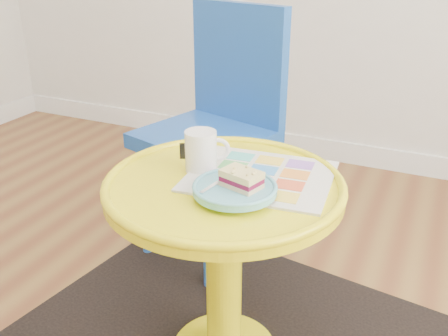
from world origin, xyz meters
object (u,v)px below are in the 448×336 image
at_px(newspaper, 260,176).
at_px(plate, 235,189).
at_px(side_table, 224,237).
at_px(mug, 202,150).
at_px(chair, 218,118).

relative_size(newspaper, plate, 1.80).
bearing_deg(side_table, mug, 152.75).
bearing_deg(chair, plate, -45.25).
relative_size(chair, mug, 8.18).
xyz_separation_m(side_table, newspaper, (0.07, 0.07, 0.17)).
bearing_deg(chair, newspaper, -38.06).
xyz_separation_m(chair, plate, (0.34, -0.62, 0.06)).
bearing_deg(side_table, newspaper, 42.09).
height_order(newspaper, mug, mug).
bearing_deg(chair, mug, -52.98).
distance_m(side_table, chair, 0.64).
xyz_separation_m(side_table, plate, (0.06, -0.06, 0.18)).
distance_m(side_table, newspaper, 0.19).
relative_size(newspaper, mug, 3.15).
relative_size(side_table, mug, 5.30).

